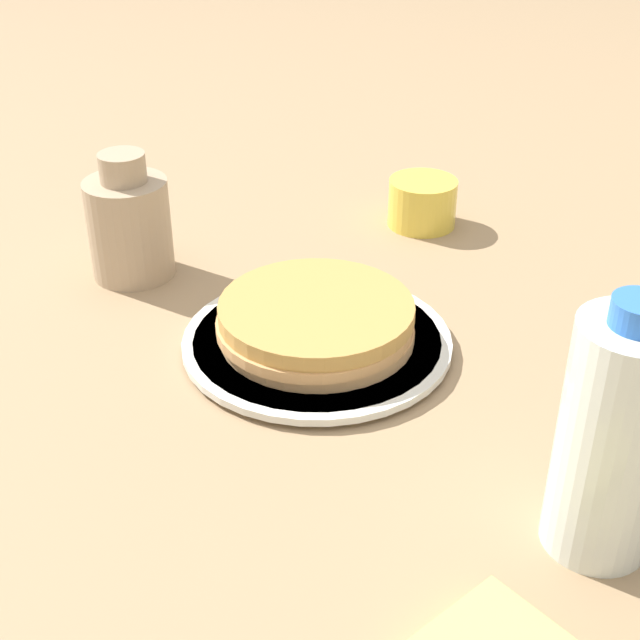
{
  "coord_description": "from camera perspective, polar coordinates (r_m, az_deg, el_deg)",
  "views": [
    {
      "loc": [
        0.47,
        -0.56,
        0.47
      ],
      "look_at": [
        0.0,
        -0.02,
        0.03
      ],
      "focal_mm": 50.0,
      "sensor_mm": 36.0,
      "label": 1
    }
  ],
  "objects": [
    {
      "name": "juice_glass",
      "position": [
        1.1,
        6.56,
        7.47
      ],
      "size": [
        0.08,
        0.08,
        0.06
      ],
      "color": "yellow",
      "rests_on": "ground_plane"
    },
    {
      "name": "plate",
      "position": [
        0.85,
        0.0,
        -1.5
      ],
      "size": [
        0.26,
        0.26,
        0.01
      ],
      "color": "silver",
      "rests_on": "ground_plane"
    },
    {
      "name": "pancake_stack",
      "position": [
        0.84,
        -0.24,
        -0.08
      ],
      "size": [
        0.19,
        0.19,
        0.04
      ],
      "color": "tan",
      "rests_on": "plate"
    },
    {
      "name": "cream_jug",
      "position": [
        0.98,
        -12.11,
        6.04
      ],
      "size": [
        0.09,
        0.09,
        0.14
      ],
      "color": "tan",
      "rests_on": "ground_plane"
    },
    {
      "name": "ground_plane",
      "position": [
        0.87,
        0.52,
        -1.35
      ],
      "size": [
        4.0,
        4.0,
        0.0
      ],
      "primitive_type": "plane",
      "color": "#9E7F5B"
    },
    {
      "name": "water_bottle_near",
      "position": [
        0.63,
        18.29,
        -7.16
      ],
      "size": [
        0.08,
        0.08,
        0.2
      ],
      "color": "silver",
      "rests_on": "ground_plane"
    }
  ]
}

